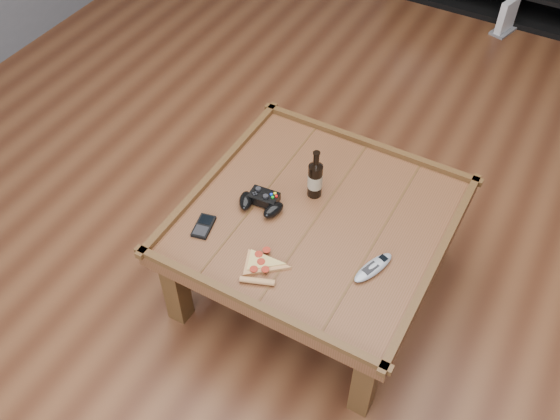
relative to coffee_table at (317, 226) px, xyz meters
The scene contains 8 objects.
ground 0.39m from the coffee_table, ahead, with size 6.00×6.00×0.00m, color #482414.
coffee_table is the anchor object (origin of this frame).
beer_bottle 0.19m from the coffee_table, 123.19° to the left, with size 0.06×0.06×0.23m.
game_controller 0.24m from the coffee_table, 164.40° to the right, with size 0.21×0.14×0.06m.
pizza_slice 0.34m from the coffee_table, 102.20° to the right, with size 0.21×0.26×0.02m.
smartphone 0.45m from the coffee_table, 143.40° to the right, with size 0.09×0.13×0.02m.
remote_control 0.33m from the coffee_table, 24.53° to the right, with size 0.12×0.20×0.03m.
game_console 2.47m from the coffee_table, 86.06° to the left, with size 0.15×0.21×0.23m.
Camera 1 is at (0.67, -1.50, 2.29)m, focal length 40.00 mm.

